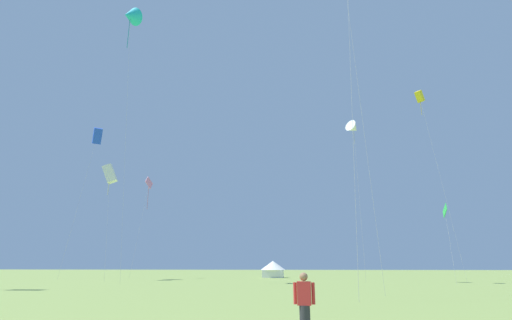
{
  "coord_description": "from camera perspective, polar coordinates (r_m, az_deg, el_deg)",
  "views": [
    {
      "loc": [
        4.79,
        -5.63,
        1.89
      ],
      "look_at": [
        0.0,
        32.0,
        12.6
      ],
      "focal_mm": 26.43,
      "sensor_mm": 36.0,
      "label": 1
    }
  ],
  "objects": [
    {
      "name": "festival_tent_right",
      "position": [
        66.67,
        2.59,
        -16.06
      ],
      "size": [
        4.24,
        4.24,
        2.75
      ],
      "color": "white",
      "rests_on": "ground"
    },
    {
      "name": "kite_cyan_delta",
      "position": [
        58.14,
        -18.49,
        19.98
      ],
      "size": [
        4.07,
        3.6,
        36.66
      ],
      "color": "#1EB7CC",
      "rests_on": "ground"
    },
    {
      "name": "kite_white_delta",
      "position": [
        52.97,
        14.54,
        4.7
      ],
      "size": [
        2.49,
        2.49,
        20.98
      ],
      "color": "white",
      "rests_on": "ground"
    },
    {
      "name": "kite_pink_diamond",
      "position": [
        66.42,
        -15.92,
        -3.65
      ],
      "size": [
        1.57,
        2.92,
        16.64
      ],
      "color": "pink",
      "rests_on": "ground"
    },
    {
      "name": "kite_yellow_box",
      "position": [
        61.6,
        23.53,
        8.74
      ],
      "size": [
        3.13,
        2.51,
        27.07
      ],
      "color": "yellow",
      "rests_on": "ground"
    },
    {
      "name": "kite_white_box",
      "position": [
        60.05,
        -21.25,
        -1.98
      ],
      "size": [
        3.43,
        3.34,
        16.57
      ],
      "color": "white",
      "rests_on": "ground"
    },
    {
      "name": "kite_green_diamond",
      "position": [
        50.59,
        26.69,
        -6.94
      ],
      "size": [
        0.71,
        2.73,
        9.19
      ],
      "color": "green",
      "rests_on": "ground"
    },
    {
      "name": "kite_blue_box",
      "position": [
        66.24,
        -22.88,
        3.36
      ],
      "size": [
        3.64,
        2.86,
        23.59
      ],
      "color": "blue",
      "rests_on": "ground"
    },
    {
      "name": "person_spectator",
      "position": [
        10.69,
        7.37,
        -21.25
      ],
      "size": [
        0.57,
        0.28,
        1.73
      ],
      "color": "#2D2D33",
      "rests_on": "ground"
    }
  ]
}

